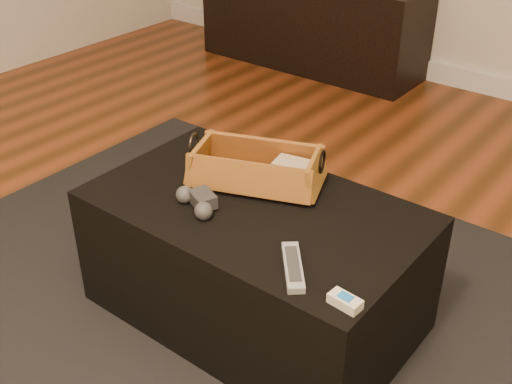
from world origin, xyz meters
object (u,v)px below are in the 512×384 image
Objects in this scene: ottoman at (255,261)px; game_controller at (197,201)px; media_cabinet at (312,22)px; wicker_basket at (256,169)px; silver_remote at (293,266)px; tv_remote at (249,177)px; cream_gadget at (345,301)px.

game_controller is at bearing -133.56° from ottoman.
media_cabinet is at bearing 115.79° from game_controller.
wicker_basket is 2.67× the size of game_controller.
silver_remote is at bearing -57.48° from media_cabinet.
tv_remote is 0.47× the size of wicker_basket.
tv_remote is at bearing 81.95° from game_controller.
tv_remote is 0.21m from game_controller.
cream_gadget is (0.45, -0.22, 0.22)m from ottoman.
wicker_basket is 0.23m from game_controller.
wicker_basket reaches higher than ottoman.
tv_remote is at bearing 137.53° from ottoman.
wicker_basket reaches higher than tv_remote.
cream_gadget is (0.52, -0.33, -0.04)m from wicker_basket.
cream_gadget reaches higher than ottoman.
ottoman is at bearing -54.02° from wicker_basket.
tv_remote is at bearing -121.72° from wicker_basket.
wicker_basket reaches higher than media_cabinet.
ottoman is at bearing -60.47° from media_cabinet.
wicker_basket is 2.59× the size of silver_remote.
wicker_basket reaches higher than game_controller.
game_controller is at bearing -125.46° from tv_remote.
media_cabinet reaches higher than cream_gadget.
game_controller is at bearing 170.54° from silver_remote.
media_cabinet is 1.45× the size of ottoman.
game_controller reaches higher than tv_remote.
cream_gadget reaches higher than silver_remote.
wicker_basket is at bearing 30.87° from tv_remote.
cream_gadget is at bearing -57.10° from tv_remote.
silver_remote is 0.18m from cream_gadget.
wicker_basket is at bearing 147.91° from cream_gadget.
cream_gadget is (1.65, -2.35, 0.16)m from media_cabinet.
cream_gadget is at bearing -10.19° from game_controller.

